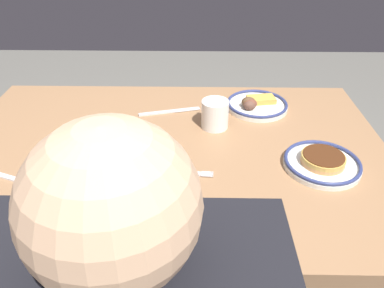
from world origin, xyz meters
TOP-DOWN VIEW (x-y plane):
  - dining_table at (0.00, 0.00)m, footprint 1.33×0.89m
  - plate_near_main at (-0.30, -0.26)m, footprint 0.22×0.22m
  - plate_center_pancakes at (-0.44, 0.08)m, footprint 0.21×0.21m
  - coffee_mug at (-0.14, -0.14)m, footprint 0.09×0.11m
  - fork_near at (-0.04, 0.12)m, footprint 0.18×0.03m
  - butter_knife at (0.01, -0.23)m, footprint 0.22×0.07m
  - tea_spoon at (0.38, 0.16)m, footprint 0.19×0.08m

SIDE VIEW (x-z plane):
  - dining_table at x=0.00m, z-range 0.28..1.02m
  - butter_knife at x=0.01m, z-range 0.75..0.75m
  - fork_near at x=-0.04m, z-range 0.75..0.75m
  - tea_spoon at x=0.38m, z-range 0.74..0.76m
  - plate_near_main at x=-0.30m, z-range 0.74..0.79m
  - plate_center_pancakes at x=-0.44m, z-range 0.74..0.78m
  - coffee_mug at x=-0.14m, z-range 0.75..0.84m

